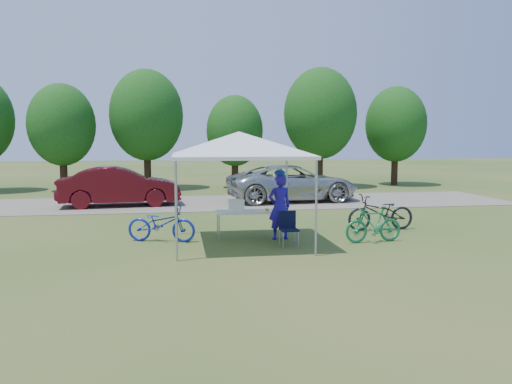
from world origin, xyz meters
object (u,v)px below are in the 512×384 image
cooler (236,206)px  sedan (120,186)px  bike_green (374,224)px  folding_table (249,213)px  bike_blue (161,224)px  cyclist (280,207)px  bike_dark (381,212)px  folding_chair (288,225)px  minivan (293,183)px

cooler → sedan: (-3.68, 6.76, -0.08)m
bike_green → sedan: size_ratio=0.33×
sedan → folding_table: bearing=-155.2°
bike_blue → cooler: bearing=-68.0°
cyclist → bike_dark: (3.06, 0.79, -0.32)m
cooler → folding_chair: bearing=-44.7°
folding_chair → bike_dark: size_ratio=0.43×
folding_chair → cyclist: cyclist is taller
bike_dark → bike_green: bearing=-32.0°
bike_blue → bike_green: bearing=-84.2°
folding_table → folding_chair: 1.38m
folding_chair → minivan: (2.04, 8.32, 0.28)m
bike_green → sedan: bearing=-143.8°
cyclist → bike_dark: bearing=-175.3°
bike_blue → minivan: size_ratio=0.32×
bike_blue → bike_dark: bearing=-68.5°
folding_table → cyclist: bearing=-27.2°
cyclist → bike_dark: size_ratio=0.86×
folding_chair → bike_blue: 3.16m
folding_table → minivan: minivan is taller
cooler → sedan: bearing=118.6°
cooler → bike_blue: cooler is taller
cyclist → bike_green: 2.37m
cooler → cyclist: 1.13m
sedan → bike_dark: bearing=-135.0°
folding_table → bike_blue: bearing=-174.5°
bike_green → minivan: minivan is taller
folding_chair → bike_green: size_ratio=0.55×
bike_blue → cyclist: bearing=-77.6°
cooler → cyclist: bearing=-19.7°
folding_chair → cooler: cooler is taller
cooler → minivan: (3.16, 7.20, -0.08)m
minivan → folding_chair: bearing=160.9°
folding_chair → sedan: bearing=120.6°
folding_chair → sedan: 9.23m
folding_table → cooler: 0.38m
folding_chair → bike_dark: bike_dark is taller
folding_table → folding_chair: (0.80, -1.12, -0.16)m
cyclist → bike_blue: (-2.97, 0.17, -0.38)m
cyclist → bike_green: bearing=152.0°
folding_table → cyclist: (0.74, -0.38, 0.19)m
folding_table → minivan: (2.84, 7.20, 0.12)m
folding_chair → sedan: sedan is taller
bike_green → sedan: (-6.97, 7.88, 0.32)m
cyclist → folding_chair: bearing=85.2°
folding_table → folding_chair: folding_chair is taller
bike_green → bike_dark: bike_dark is taller
cyclist → cooler: bearing=-29.4°
minivan → cyclist: bearing=159.2°
cooler → cyclist: cyclist is taller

